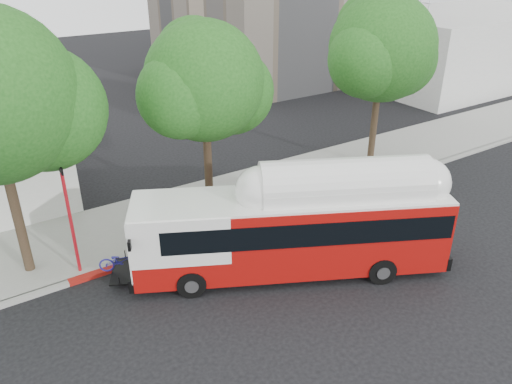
{
  "coord_description": "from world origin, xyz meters",
  "views": [
    {
      "loc": [
        -10.32,
        -12.27,
        11.18
      ],
      "look_at": [
        -0.4,
        3.0,
        2.11
      ],
      "focal_mm": 35.0,
      "sensor_mm": 36.0,
      "label": 1
    }
  ],
  "objects": [
    {
      "name": "sidewalk",
      "position": [
        0.0,
        6.5,
        0.07
      ],
      "size": [
        60.0,
        5.0,
        0.15
      ],
      "primitive_type": "cube",
      "color": "gray",
      "rests_on": "ground"
    },
    {
      "name": "curb_strip",
      "position": [
        0.0,
        3.9,
        0.07
      ],
      "size": [
        60.0,
        0.3,
        0.15
      ],
      "primitive_type": "cube",
      "color": "gray",
      "rests_on": "ground"
    },
    {
      "name": "street_tree_right",
      "position": [
        9.44,
        5.86,
        6.26
      ],
      "size": [
        6.21,
        5.4,
        9.18
      ],
      "color": "#2D2116",
      "rests_on": "ground"
    },
    {
      "name": "signal_pole",
      "position": [
        -7.44,
        4.37,
        2.26
      ],
      "size": [
        0.13,
        0.42,
        4.41
      ],
      "color": "red",
      "rests_on": "ground"
    },
    {
      "name": "street_tree_mid",
      "position": [
        -0.59,
        6.06,
        5.91
      ],
      "size": [
        5.75,
        5.0,
        8.62
      ],
      "color": "#2D2116",
      "rests_on": "ground"
    },
    {
      "name": "red_curb_segment",
      "position": [
        -3.0,
        3.9,
        0.08
      ],
      "size": [
        10.0,
        0.32,
        0.16
      ],
      "primitive_type": "cube",
      "color": "maroon",
      "rests_on": "ground"
    },
    {
      "name": "street_tree_left",
      "position": [
        -8.53,
        5.56,
        6.6
      ],
      "size": [
        6.67,
        5.8,
        9.74
      ],
      "color": "#2D2116",
      "rests_on": "ground"
    },
    {
      "name": "ground",
      "position": [
        0.0,
        0.0,
        0.0
      ],
      "size": [
        120.0,
        120.0,
        0.0
      ],
      "primitive_type": "plane",
      "color": "black",
      "rests_on": "ground"
    },
    {
      "name": "horizon_block",
      "position": [
        30.0,
        16.0,
        3.0
      ],
      "size": [
        20.0,
        12.0,
        6.0
      ],
      "primitive_type": "cube",
      "color": "silver",
      "rests_on": "ground"
    },
    {
      "name": "transit_bus",
      "position": [
        -0.61,
        0.2,
        1.69
      ],
      "size": [
        11.87,
        7.29,
        3.61
      ],
      "rotation": [
        0.0,
        0.0,
        -0.46
      ],
      "color": "#9C0D0A",
      "rests_on": "ground"
    }
  ]
}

